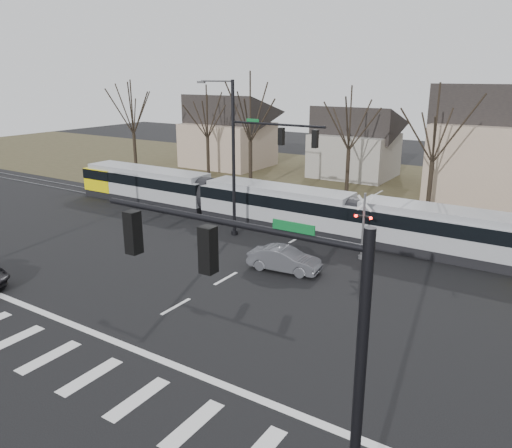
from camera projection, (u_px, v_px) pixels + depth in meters
The scene contains 15 objects.
ground at pixel (146, 324), 21.95m from camera, with size 140.00×140.00×0.00m, color black.
grass_verge at pixel (386, 189), 47.70m from camera, with size 140.00×28.00×0.01m, color #38331E.
crosswalk at pixel (69, 366), 18.72m from camera, with size 27.00×2.60×0.01m.
stop_line at pixel (114, 341), 20.50m from camera, with size 28.00×0.35×0.01m, color silver.
lane_dashes at pixel (310, 231), 34.82m from camera, with size 0.18×30.00×0.01m.
rail_pair at pixel (309, 231), 34.66m from camera, with size 90.00×1.52×0.06m.
tram at pixel (276, 204), 35.84m from camera, with size 38.14×2.83×2.89m.
sedan at pixel (284, 259), 27.66m from camera, with size 4.20×1.89×1.34m, color #47484D.
signal_pole_near_right at pixel (274, 343), 10.38m from camera, with size 6.72×0.44×8.00m.
signal_pole_far at pixel (254, 153), 31.61m from camera, with size 9.28×0.44×10.20m.
rail_crossing_signal at pixel (363, 228), 29.11m from camera, with size 1.08×0.36×4.00m.
tree_row at pixel (390, 145), 40.39m from camera, with size 59.20×7.20×10.00m.
house_a at pixel (228, 128), 58.39m from camera, with size 9.72×8.64×8.60m.
house_b at pixel (355, 139), 52.37m from camera, with size 8.64×7.56×7.65m.
house_c at pixel (498, 139), 42.33m from camera, with size 10.80×8.64×10.10m.
Camera 1 is at (14.78, -13.96, 10.54)m, focal length 35.00 mm.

